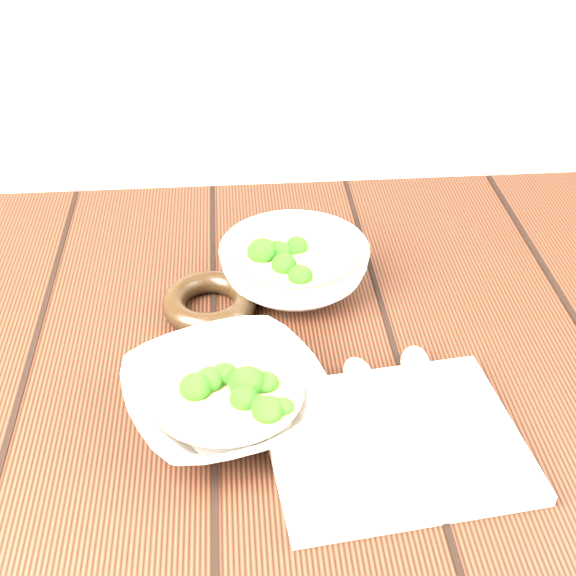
{
  "coord_description": "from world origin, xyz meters",
  "views": [
    {
      "loc": [
        0.01,
        -0.67,
        1.32
      ],
      "look_at": [
        0.07,
        0.06,
        0.8
      ],
      "focal_mm": 50.0,
      "sensor_mm": 36.0,
      "label": 1
    }
  ],
  "objects_px": {
    "table": "(236,437)",
    "napkin": "(394,441)",
    "soup_bowl_front": "(226,397)",
    "soup_bowl_back": "(294,265)",
    "trivet": "(209,302)"
  },
  "relations": [
    {
      "from": "soup_bowl_front",
      "to": "napkin",
      "type": "distance_m",
      "value": 0.17
    },
    {
      "from": "soup_bowl_front",
      "to": "trivet",
      "type": "distance_m",
      "value": 0.18
    },
    {
      "from": "napkin",
      "to": "soup_bowl_front",
      "type": "bearing_deg",
      "value": 154.51
    },
    {
      "from": "soup_bowl_back",
      "to": "trivet",
      "type": "distance_m",
      "value": 0.11
    },
    {
      "from": "soup_bowl_front",
      "to": "trivet",
      "type": "relative_size",
      "value": 2.23
    },
    {
      "from": "table",
      "to": "napkin",
      "type": "bearing_deg",
      "value": -42.74
    },
    {
      "from": "table",
      "to": "napkin",
      "type": "distance_m",
      "value": 0.24
    },
    {
      "from": "soup_bowl_front",
      "to": "soup_bowl_back",
      "type": "xyz_separation_m",
      "value": [
        0.09,
        0.22,
        0.01
      ]
    },
    {
      "from": "table",
      "to": "trivet",
      "type": "height_order",
      "value": "trivet"
    },
    {
      "from": "soup_bowl_back",
      "to": "soup_bowl_front",
      "type": "bearing_deg",
      "value": -111.52
    },
    {
      "from": "trivet",
      "to": "table",
      "type": "bearing_deg",
      "value": -74.67
    },
    {
      "from": "soup_bowl_front",
      "to": "soup_bowl_back",
      "type": "bearing_deg",
      "value": 68.48
    },
    {
      "from": "soup_bowl_front",
      "to": "napkin",
      "type": "relative_size",
      "value": 1.04
    },
    {
      "from": "soup_bowl_back",
      "to": "napkin",
      "type": "distance_m",
      "value": 0.28
    },
    {
      "from": "soup_bowl_front",
      "to": "napkin",
      "type": "bearing_deg",
      "value": -18.81
    }
  ]
}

